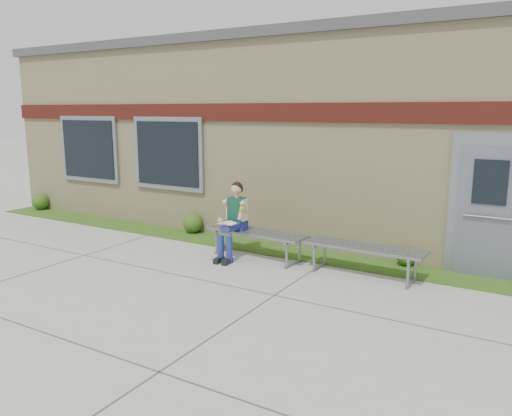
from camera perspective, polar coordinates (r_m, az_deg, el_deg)
The scene contains 9 objects.
ground at distance 7.47m, azimuth -6.60°, elevation -9.70°, with size 80.00×80.00×0.00m, color #9E9E99.
grass_strip at distance 9.56m, azimuth 2.83°, elevation -4.88°, with size 16.00×0.80×0.02m, color #254A13.
school_building at distance 12.30m, azimuth 10.35°, elevation 8.44°, with size 16.20×6.22×4.20m.
bench_left at distance 9.04m, azimuth 0.09°, elevation -3.36°, with size 1.96×0.68×0.50m.
bench_right at distance 8.24m, azimuth 12.22°, elevation -5.02°, with size 1.95×0.59×0.50m.
girl at distance 8.97m, azimuth -2.60°, elevation -1.17°, with size 0.49×0.80×1.38m.
shrub_west at distance 14.55m, azimuth -23.40°, elevation 0.70°, with size 0.44×0.44×0.44m, color #254A13.
shrub_mid at distance 10.90m, azimuth -7.22°, elevation -1.72°, with size 0.43×0.43×0.43m, color #254A13.
shrub_east at distance 8.96m, azimuth 16.81°, elevation -5.28°, with size 0.33×0.33×0.33m, color #254A13.
Camera 1 is at (4.24, -5.55, 2.65)m, focal length 35.00 mm.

